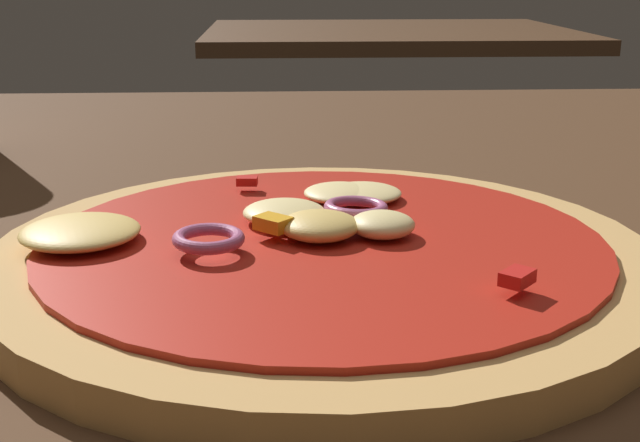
# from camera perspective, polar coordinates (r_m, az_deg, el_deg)

# --- Properties ---
(dining_table) EXTENTS (1.47, 1.07, 0.03)m
(dining_table) POSITION_cam_1_polar(r_m,az_deg,el_deg) (0.40, -4.14, -4.57)
(dining_table) COLOR #4C301C
(dining_table) RESTS_ON ground
(pizza) EXTENTS (0.29, 0.29, 0.03)m
(pizza) POSITION_cam_1_polar(r_m,az_deg,el_deg) (0.37, -0.07, -2.39)
(pizza) COLOR tan
(pizza) RESTS_ON dining_table
(background_table) EXTENTS (0.76, 0.59, 0.03)m
(background_table) POSITION_cam_1_polar(r_m,az_deg,el_deg) (1.82, 4.69, 12.42)
(background_table) COLOR #4C301C
(background_table) RESTS_ON ground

